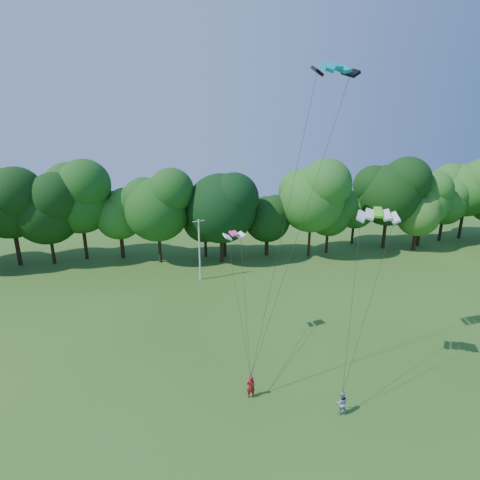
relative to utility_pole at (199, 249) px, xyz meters
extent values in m
cylinder|color=silver|center=(0.00, 0.00, -0.13)|extent=(0.19, 0.19, 7.51)
cube|color=silver|center=(0.00, 0.00, 3.44)|extent=(1.43, 0.62, 0.08)
imported|color=maroon|center=(1.94, -21.16, -3.04)|extent=(0.65, 0.46, 1.68)
imported|color=#8699BB|center=(7.41, -23.65, -3.07)|extent=(0.90, 0.76, 1.62)
cube|color=#05939B|center=(7.53, -18.55, 17.54)|extent=(2.97, 1.56, 0.59)
cube|color=#4DD01F|center=(10.30, -20.62, 8.70)|extent=(2.79, 2.03, 0.54)
cube|color=#FD4682|center=(1.92, -14.26, 5.89)|extent=(1.86, 1.25, 0.27)
cylinder|color=black|center=(3.37, 5.90, -1.34)|extent=(0.52, 0.52, 5.08)
ellipsoid|color=black|center=(3.37, 5.90, 5.35)|extent=(10.15, 10.15, 11.07)
cylinder|color=#332614|center=(32.40, 5.96, -2.20)|extent=(0.41, 0.41, 3.35)
ellipsoid|color=#325F1D|center=(32.40, 5.96, 2.22)|extent=(6.71, 6.71, 7.32)
camera|label=1|loc=(-2.46, -42.19, 14.03)|focal=28.00mm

